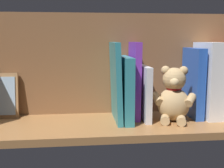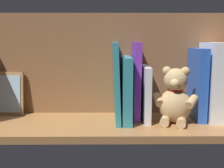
# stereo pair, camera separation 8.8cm
# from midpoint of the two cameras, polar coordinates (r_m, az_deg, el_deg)

# --- Properties ---
(ground_plane) EXTENTS (0.97, 0.28, 0.02)m
(ground_plane) POSITION_cam_midpoint_polar(r_m,az_deg,el_deg) (0.91, -2.80, -8.29)
(ground_plane) COLOR #9E6B3D
(shelf_back_panel) EXTENTS (0.97, 0.02, 0.35)m
(shelf_back_panel) POSITION_cam_midpoint_polar(r_m,az_deg,el_deg) (0.99, -3.31, 4.06)
(shelf_back_panel) COLOR brown
(shelf_back_panel) RESTS_ON ground_plane
(dictionary_thick_white) EXTENTS (0.06, 0.15, 0.25)m
(dictionary_thick_white) POSITION_cam_midpoint_polar(r_m,az_deg,el_deg) (0.98, 16.67, 0.78)
(dictionary_thick_white) COLOR white
(dictionary_thick_white) RESTS_ON ground_plane
(book_2) EXTENTS (0.03, 0.14, 0.23)m
(book_2) POSITION_cam_midpoint_polar(r_m,az_deg,el_deg) (0.97, 13.59, 0.26)
(book_2) COLOR blue
(book_2) RESTS_ON ground_plane
(teddy_bear) EXTENTS (0.14, 0.13, 0.18)m
(teddy_bear) POSITION_cam_midpoint_polar(r_m,az_deg,el_deg) (0.91, 9.67, -2.64)
(teddy_bear) COLOR tan
(teddy_bear) RESTS_ON ground_plane
(book_3) EXTENTS (0.02, 0.16, 0.17)m
(book_3) POSITION_cam_midpoint_polar(r_m,az_deg,el_deg) (0.92, 3.75, -1.70)
(book_3) COLOR silver
(book_3) RESTS_ON ground_plane
(book_4) EXTENTS (0.02, 0.13, 0.25)m
(book_4) POSITION_cam_midpoint_polar(r_m,az_deg,el_deg) (0.93, 1.85, 0.73)
(book_4) COLOR purple
(book_4) RESTS_ON ground_plane
(book_5) EXTENTS (0.03, 0.18, 0.20)m
(book_5) POSITION_cam_midpoint_polar(r_m,az_deg,el_deg) (0.90, -0.04, -0.96)
(book_5) COLOR teal
(book_5) RESTS_ON ground_plane
(book_6) EXTENTS (0.03, 0.17, 0.25)m
(book_6) POSITION_cam_midpoint_polar(r_m,az_deg,el_deg) (0.90, -2.03, 0.43)
(book_6) COLOR teal
(book_6) RESTS_ON ground_plane
(picture_frame_leaning) EXTENTS (0.11, 0.03, 0.15)m
(picture_frame_leaning) POSITION_cam_midpoint_polar(r_m,az_deg,el_deg) (1.02, -23.73, -2.20)
(picture_frame_leaning) COLOR #A87A4C
(picture_frame_leaning) RESTS_ON ground_plane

